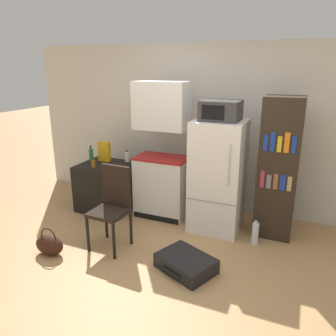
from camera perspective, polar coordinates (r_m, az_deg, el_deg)
ground_plane at (r=3.63m, az=-2.38°, el=-17.99°), size 24.00×24.00×0.00m
wall_back at (r=4.88m, az=9.79°, el=6.58°), size 6.40×0.10×2.42m
side_table at (r=5.06m, az=-10.55°, el=-3.19°), size 0.78×0.69×0.70m
kitchen_hutch at (r=4.59m, az=-1.07°, el=1.90°), size 0.74×0.47×1.91m
refrigerator at (r=4.30m, az=8.66°, el=-1.45°), size 0.64×0.65×1.46m
microwave at (r=4.11m, az=9.19°, el=9.87°), size 0.47×0.43×0.25m
bookshelf at (r=4.26m, az=18.62°, el=-0.16°), size 0.47×0.40×1.77m
bottle_amber_beer at (r=4.80m, az=-12.85°, el=0.70°), size 0.06×0.06×0.15m
bottle_milk_white at (r=5.04m, az=-7.12°, el=1.95°), size 0.08×0.08×0.17m
bottle_green_tall at (r=5.13m, az=-13.23°, el=2.23°), size 0.07×0.07×0.24m
cereal_box at (r=5.10m, az=-11.04°, el=2.83°), size 0.19×0.07×0.30m
chair at (r=3.95m, az=-9.58°, el=-5.61°), size 0.42×0.42×0.99m
suitcase_large_flat at (r=3.65m, az=3.14°, el=-16.25°), size 0.70×0.62×0.16m
handbag at (r=4.13m, az=-19.95°, el=-12.41°), size 0.36×0.20×0.33m
water_bottle_front at (r=4.23m, az=14.94°, el=-10.83°), size 0.08×0.08×0.35m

